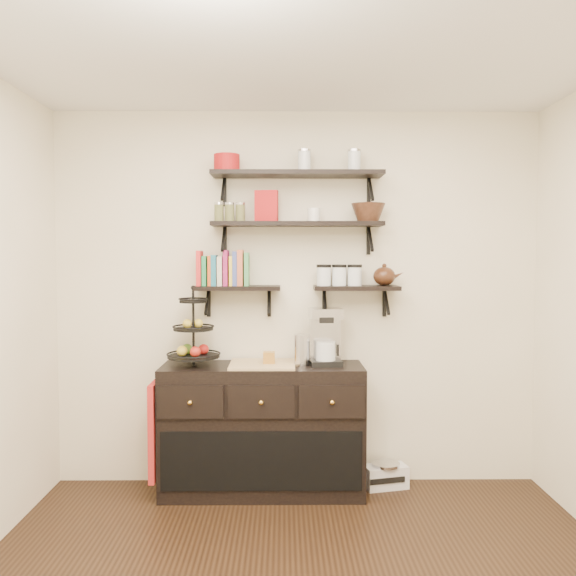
# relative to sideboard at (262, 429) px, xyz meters

# --- Properties ---
(ceiling) EXTENTS (3.50, 3.50, 0.02)m
(ceiling) POSITION_rel_sideboard_xyz_m (0.24, -1.51, 2.25)
(ceiling) COLOR white
(ceiling) RESTS_ON back_wall
(back_wall) EXTENTS (3.50, 0.02, 2.70)m
(back_wall) POSITION_rel_sideboard_xyz_m (0.24, 0.24, 0.90)
(back_wall) COLOR white
(back_wall) RESTS_ON ground
(shelf_top) EXTENTS (1.20, 0.27, 0.23)m
(shelf_top) POSITION_rel_sideboard_xyz_m (0.24, 0.10, 1.78)
(shelf_top) COLOR black
(shelf_top) RESTS_ON back_wall
(shelf_mid) EXTENTS (1.20, 0.27, 0.23)m
(shelf_mid) POSITION_rel_sideboard_xyz_m (0.24, 0.10, 1.43)
(shelf_mid) COLOR black
(shelf_mid) RESTS_ON back_wall
(shelf_low_left) EXTENTS (0.60, 0.25, 0.23)m
(shelf_low_left) POSITION_rel_sideboard_xyz_m (-0.18, 0.12, 0.98)
(shelf_low_left) COLOR black
(shelf_low_left) RESTS_ON back_wall
(shelf_low_right) EXTENTS (0.60, 0.25, 0.23)m
(shelf_low_right) POSITION_rel_sideboard_xyz_m (0.66, 0.12, 0.98)
(shelf_low_right) COLOR black
(shelf_low_right) RESTS_ON back_wall
(cookbooks) EXTENTS (0.36, 0.15, 0.26)m
(cookbooks) POSITION_rel_sideboard_xyz_m (-0.26, 0.12, 1.11)
(cookbooks) COLOR red
(cookbooks) RESTS_ON shelf_low_left
(glass_canisters) EXTENTS (0.32, 0.10, 0.13)m
(glass_canisters) POSITION_rel_sideboard_xyz_m (0.54, 0.12, 1.06)
(glass_canisters) COLOR silver
(glass_canisters) RESTS_ON shelf_low_right
(sideboard) EXTENTS (1.40, 0.50, 0.92)m
(sideboard) POSITION_rel_sideboard_xyz_m (0.00, 0.00, 0.00)
(sideboard) COLOR black
(sideboard) RESTS_ON floor
(fruit_stand) EXTENTS (0.36, 0.36, 0.53)m
(fruit_stand) POSITION_rel_sideboard_xyz_m (-0.47, 0.00, 0.63)
(fruit_stand) COLOR black
(fruit_stand) RESTS_ON sideboard
(candle) EXTENTS (0.08, 0.08, 0.08)m
(candle) POSITION_rel_sideboard_xyz_m (0.05, 0.00, 0.50)
(candle) COLOR #966522
(candle) RESTS_ON sideboard
(coffee_maker) EXTENTS (0.24, 0.23, 0.40)m
(coffee_maker) POSITION_rel_sideboard_xyz_m (0.44, 0.03, 0.64)
(coffee_maker) COLOR black
(coffee_maker) RESTS_ON sideboard
(thermal_carafe) EXTENTS (0.11, 0.11, 0.22)m
(thermal_carafe) POSITION_rel_sideboard_xyz_m (0.27, -0.02, 0.56)
(thermal_carafe) COLOR silver
(thermal_carafe) RESTS_ON sideboard
(apron) EXTENTS (0.04, 0.28, 0.66)m
(apron) POSITION_rel_sideboard_xyz_m (-0.73, -0.10, 0.02)
(apron) COLOR #9D2510
(apron) RESTS_ON sideboard
(radio) EXTENTS (0.33, 0.24, 0.18)m
(radio) POSITION_rel_sideboard_xyz_m (0.88, 0.08, -0.36)
(radio) COLOR silver
(radio) RESTS_ON floor
(recipe_box) EXTENTS (0.17, 0.08, 0.22)m
(recipe_box) POSITION_rel_sideboard_xyz_m (0.03, 0.10, 1.56)
(recipe_box) COLOR #A41214
(recipe_box) RESTS_ON shelf_mid
(walnut_bowl) EXTENTS (0.24, 0.24, 0.13)m
(walnut_bowl) POSITION_rel_sideboard_xyz_m (0.74, 0.10, 1.51)
(walnut_bowl) COLOR black
(walnut_bowl) RESTS_ON shelf_mid
(ramekins) EXTENTS (0.09, 0.09, 0.10)m
(ramekins) POSITION_rel_sideboard_xyz_m (0.36, 0.10, 1.50)
(ramekins) COLOR white
(ramekins) RESTS_ON shelf_mid
(teapot) EXTENTS (0.21, 0.16, 0.16)m
(teapot) POSITION_rel_sideboard_xyz_m (0.86, 0.12, 1.08)
(teapot) COLOR #381E10
(teapot) RESTS_ON shelf_low_right
(red_pot) EXTENTS (0.18, 0.18, 0.12)m
(red_pot) POSITION_rel_sideboard_xyz_m (-0.25, 0.10, 1.86)
(red_pot) COLOR #A41214
(red_pot) RESTS_ON shelf_top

